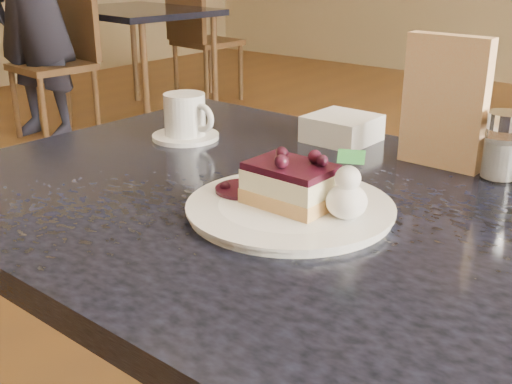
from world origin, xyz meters
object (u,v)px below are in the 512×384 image
Objects in this scene: dessert_plate at (290,209)px; bg_table_far_left at (142,107)px; main_table at (309,251)px; cheesecake_slice at (291,185)px; coffee_set at (186,119)px.

dessert_plate is 3.39m from bg_table_far_left.
cheesecake_slice reaches higher than main_table.
bg_table_far_left is (-2.64, 2.03, -0.63)m from dessert_plate.
coffee_set is (-0.35, 0.12, 0.11)m from main_table.
coffee_set reaches higher than dessert_plate.
bg_table_far_left is (-2.64, 1.99, -0.56)m from main_table.
coffee_set is (-0.35, 0.16, -0.00)m from cheesecake_slice.
main_table is at bearing -31.51° from bg_table_far_left.
main_table is 0.09m from dessert_plate.
dessert_plate is at bearing -90.00° from main_table.
cheesecake_slice is (-0.00, -0.05, 0.11)m from main_table.
dessert_plate is 2.35× the size of cheesecake_slice.
bg_table_far_left is (-2.29, 1.87, -0.66)m from coffee_set.
main_table is 0.69× the size of bg_table_far_left.
main_table is at bearing -18.29° from coffee_set.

